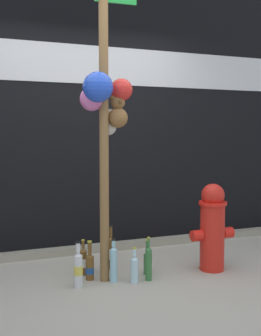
{
  "coord_description": "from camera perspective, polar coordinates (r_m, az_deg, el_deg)",
  "views": [
    {
      "loc": [
        -1.21,
        -3.16,
        1.29
      ],
      "look_at": [
        0.12,
        0.27,
        0.99
      ],
      "focal_mm": 44.76,
      "sensor_mm": 36.0,
      "label": 1
    }
  ],
  "objects": [
    {
      "name": "bottle_8",
      "position": [
        3.99,
        -3.65,
        -12.47
      ],
      "size": [
        0.07,
        0.07,
        0.29
      ],
      "color": "brown",
      "rests_on": "ground_plane"
    },
    {
      "name": "memorial_post",
      "position": [
        3.62,
        -3.54,
        11.74
      ],
      "size": [
        0.52,
        0.39,
        2.85
      ],
      "color": "olive",
      "rests_on": "ground_plane"
    },
    {
      "name": "curb_strip",
      "position": [
        4.66,
        -5.51,
        -10.89
      ],
      "size": [
        8.0,
        0.12,
        0.08
      ],
      "primitive_type": "cube",
      "color": "gray",
      "rests_on": "ground_plane"
    },
    {
      "name": "bottle_1",
      "position": [
        3.95,
        2.37,
        -12.5
      ],
      "size": [
        0.08,
        0.08,
        0.32
      ],
      "color": "#337038",
      "rests_on": "ground_plane"
    },
    {
      "name": "bottle_2",
      "position": [
        3.64,
        -7.14,
        -13.44
      ],
      "size": [
        0.08,
        0.08,
        0.39
      ],
      "color": "silver",
      "rests_on": "ground_plane"
    },
    {
      "name": "bottle_7",
      "position": [
        3.82,
        -5.57,
        -13.09
      ],
      "size": [
        0.07,
        0.07,
        0.35
      ],
      "color": "brown",
      "rests_on": "ground_plane"
    },
    {
      "name": "litter_2",
      "position": [
        4.22,
        10.0,
        -13.14
      ],
      "size": [
        0.13,
        0.12,
        0.01
      ],
      "primitive_type": "cube",
      "rotation": [
        0.0,
        0.0,
        2.07
      ],
      "color": "tan",
      "rests_on": "ground_plane"
    },
    {
      "name": "bottle_5",
      "position": [
        4.08,
        -2.69,
        -11.31
      ],
      "size": [
        0.06,
        0.06,
        0.42
      ],
      "color": "brown",
      "rests_on": "ground_plane"
    },
    {
      "name": "building_wall",
      "position": [
        4.91,
        -6.99,
        10.45
      ],
      "size": [
        10.0,
        0.21,
        3.57
      ],
      "color": "black",
      "rests_on": "ground_plane"
    },
    {
      "name": "bottle_4",
      "position": [
        3.73,
        -2.33,
        -12.83
      ],
      "size": [
        0.06,
        0.06,
        0.38
      ],
      "color": "#93CCE0",
      "rests_on": "ground_plane"
    },
    {
      "name": "bottle_0",
      "position": [
        3.94,
        -6.45,
        -12.49
      ],
      "size": [
        0.07,
        0.07,
        0.33
      ],
      "color": "brown",
      "rests_on": "ground_plane"
    },
    {
      "name": "ground_plane",
      "position": [
        3.62,
        -0.28,
        -16.18
      ],
      "size": [
        14.0,
        14.0,
        0.0
      ],
      "primitive_type": "plane",
      "color": "#ADA899"
    },
    {
      "name": "fire_hydrant",
      "position": [
        4.06,
        11.09,
        -7.83
      ],
      "size": [
        0.44,
        0.26,
        0.82
      ],
      "color": "red",
      "rests_on": "ground_plane"
    },
    {
      "name": "bottle_6",
      "position": [
        3.73,
        0.54,
        -13.49
      ],
      "size": [
        0.07,
        0.07,
        0.31
      ],
      "color": "#B2DBEA",
      "rests_on": "ground_plane"
    },
    {
      "name": "bottle_3",
      "position": [
        3.77,
        2.47,
        -12.77
      ],
      "size": [
        0.06,
        0.06,
        0.39
      ],
      "color": "#337038",
      "rests_on": "ground_plane"
    }
  ]
}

